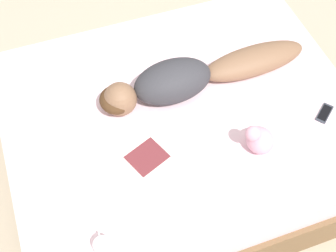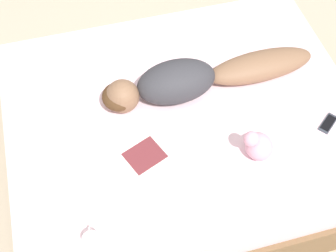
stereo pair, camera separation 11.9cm
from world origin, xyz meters
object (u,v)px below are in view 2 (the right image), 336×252
at_px(person, 196,79).
at_px(open_magazine, 158,172).
at_px(coffee_mug, 92,241).
at_px(cell_phone, 328,123).

distance_m(person, open_magazine, 0.62).
height_order(open_magazine, coffee_mug, coffee_mug).
bearing_deg(person, cell_phone, -125.81).
bearing_deg(open_magazine, person, -58.15).
relative_size(open_magazine, coffee_mug, 4.89).
xyz_separation_m(open_magazine, cell_phone, (0.05, -1.02, 0.00)).
distance_m(open_magazine, cell_phone, 1.02).
relative_size(person, coffee_mug, 10.93).
distance_m(open_magazine, coffee_mug, 0.51).
bearing_deg(cell_phone, person, 17.77).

